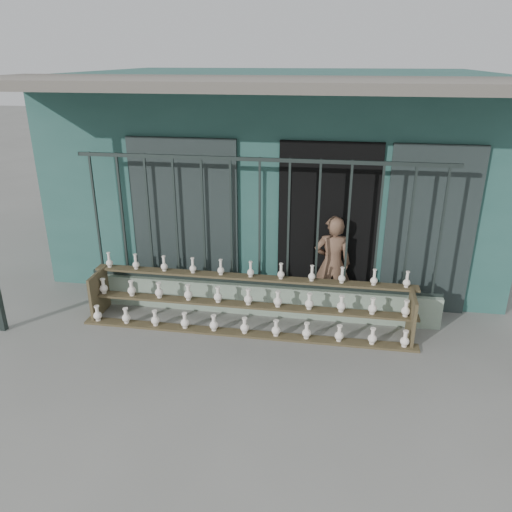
# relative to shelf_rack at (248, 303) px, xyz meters

# --- Properties ---
(ground) EXTENTS (60.00, 60.00, 0.00)m
(ground) POSITION_rel_shelf_rack_xyz_m (0.10, -0.89, -0.36)
(ground) COLOR slate
(workshop_building) EXTENTS (7.40, 6.60, 3.21)m
(workshop_building) POSITION_rel_shelf_rack_xyz_m (0.10, 3.34, 1.26)
(workshop_building) COLOR #28554E
(workshop_building) RESTS_ON ground
(parapet_wall) EXTENTS (5.00, 0.20, 0.45)m
(parapet_wall) POSITION_rel_shelf_rack_xyz_m (0.10, 0.41, -0.13)
(parapet_wall) COLOR #8CA38C
(parapet_wall) RESTS_ON ground
(security_fence) EXTENTS (5.00, 0.04, 1.80)m
(security_fence) POSITION_rel_shelf_rack_xyz_m (0.10, 0.41, 0.99)
(security_fence) COLOR #283330
(security_fence) RESTS_ON parapet_wall
(shelf_rack) EXTENTS (4.50, 0.68, 0.85)m
(shelf_rack) POSITION_rel_shelf_rack_xyz_m (0.00, 0.00, 0.00)
(shelf_rack) COLOR brown
(shelf_rack) RESTS_ON ground
(elderly_woman) EXTENTS (0.54, 0.37, 1.42)m
(elderly_woman) POSITION_rel_shelf_rack_xyz_m (1.10, 0.70, 0.35)
(elderly_woman) COLOR brown
(elderly_woman) RESTS_ON ground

